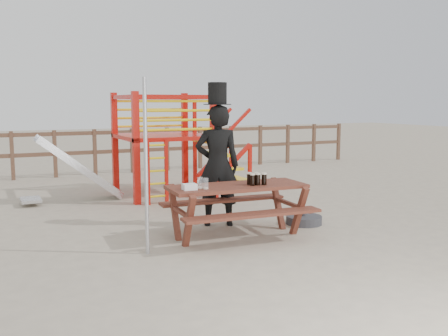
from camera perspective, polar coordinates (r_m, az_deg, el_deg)
The scene contains 10 objects.
ground at distance 7.18m, azimuth 1.17°, elevation -7.81°, with size 60.00×60.00×0.00m, color tan.
back_fence at distance 13.58m, azimuth -12.49°, elevation 2.44°, with size 15.09×0.09×1.20m.
playground_fort at distance 10.31m, azimuth -7.36°, elevation 2.87°, with size 4.71×1.84×2.10m.
picnic_table at distance 7.04m, azimuth 1.51°, elevation -4.17°, with size 2.01×1.46×0.75m.
man_with_hat at distance 7.64m, azimuth -0.75°, elevation 0.65°, with size 0.79×0.66×2.20m.
metal_pole at distance 6.23m, azimuth -8.91°, elevation 0.09°, with size 0.05×0.05×2.20m, color #B2B2B7.
parasol_base at distance 7.97m, azimuth 9.12°, elevation -5.86°, with size 0.56×0.56×0.24m.
paper_bag at distance 6.61m, azimuth -3.96°, elevation -2.16°, with size 0.18×0.14×0.08m, color white.
stout_pints at distance 7.00m, azimuth 3.66°, elevation -1.24°, with size 0.25×0.19×0.17m.
empty_glasses at distance 6.68m, azimuth -2.43°, elevation -1.80°, with size 0.12×0.15×0.15m.
Camera 1 is at (-3.17, -6.15, 1.90)m, focal length 40.00 mm.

